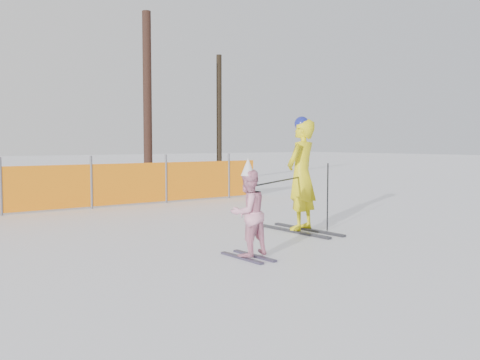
% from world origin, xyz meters
% --- Properties ---
extents(ground, '(120.00, 120.00, 0.00)m').
position_xyz_m(ground, '(0.00, 0.00, 0.00)').
color(ground, white).
rests_on(ground, ground).
extents(adult, '(0.81, 1.70, 2.01)m').
position_xyz_m(adult, '(1.66, 0.92, 1.00)').
color(adult, black).
rests_on(adult, ground).
extents(child, '(0.60, 0.87, 1.35)m').
position_xyz_m(child, '(-0.40, -0.20, 0.62)').
color(child, black).
rests_on(child, ground).
extents(ski_poles, '(2.42, 1.03, 1.19)m').
position_xyz_m(ski_poles, '(1.17, 0.49, 0.83)').
color(ski_poles, black).
rests_on(ski_poles, ground).
extents(tree_trunks, '(4.42, 2.10, 5.84)m').
position_xyz_m(tree_trunks, '(4.85, 10.77, 2.80)').
color(tree_trunks, '#311C15').
rests_on(tree_trunks, ground).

